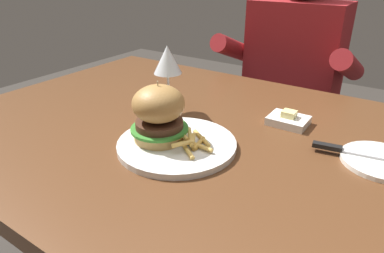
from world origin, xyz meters
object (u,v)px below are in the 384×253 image
(table_knife, at_px, (355,152))
(butter_dish, at_px, (288,120))
(bread_plate, at_px, (381,161))
(burger_sandwich, at_px, (159,113))
(main_plate, at_px, (177,144))
(wine_glass, at_px, (168,62))
(diner_person, at_px, (288,104))

(table_knife, height_order, butter_dish, butter_dish)
(bread_plate, bearing_deg, burger_sandwich, -156.09)
(burger_sandwich, bearing_deg, main_plate, 13.71)
(table_knife, bearing_deg, burger_sandwich, -154.39)
(wine_glass, xyz_separation_m, diner_person, (0.12, 0.67, -0.31))
(table_knife, relative_size, diner_person, 0.18)
(burger_sandwich, xyz_separation_m, diner_person, (0.02, 0.84, -0.25))
(table_knife, distance_m, butter_dish, 0.19)
(main_plate, bearing_deg, bread_plate, 24.88)
(butter_dish, distance_m, diner_person, 0.63)
(main_plate, relative_size, butter_dish, 2.75)
(wine_glass, xyz_separation_m, butter_dish, (0.30, 0.10, -0.12))
(burger_sandwich, xyz_separation_m, table_knife, (0.37, 0.18, -0.06))
(burger_sandwich, bearing_deg, diner_person, 88.91)
(burger_sandwich, height_order, diner_person, diner_person)
(main_plate, relative_size, bread_plate, 1.66)
(table_knife, bearing_deg, butter_dish, 154.26)
(bread_plate, bearing_deg, butter_dish, 161.38)
(main_plate, height_order, burger_sandwich, burger_sandwich)
(wine_glass, xyz_separation_m, table_knife, (0.48, 0.01, -0.12))
(burger_sandwich, bearing_deg, wine_glass, 121.80)
(burger_sandwich, height_order, wine_glass, wine_glass)
(butter_dish, bearing_deg, burger_sandwich, -127.39)
(table_knife, distance_m, diner_person, 0.77)
(main_plate, xyz_separation_m, diner_person, (-0.02, 0.83, -0.18))
(wine_glass, bearing_deg, diner_person, 79.91)
(table_knife, bearing_deg, bread_plate, 9.69)
(main_plate, distance_m, bread_plate, 0.42)
(table_knife, bearing_deg, diner_person, 118.55)
(burger_sandwich, xyz_separation_m, wine_glass, (-0.10, 0.17, 0.06))
(burger_sandwich, relative_size, diner_person, 0.11)
(bread_plate, height_order, butter_dish, butter_dish)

